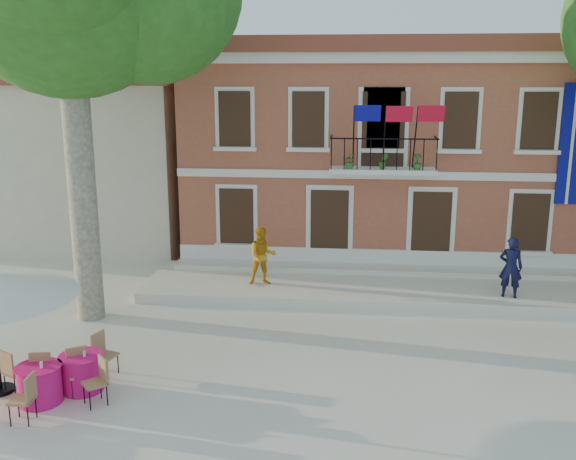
# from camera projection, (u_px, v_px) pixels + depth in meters

# --- Properties ---
(ground) EXTENTS (90.00, 90.00, 0.00)m
(ground) POSITION_uv_depth(u_px,v_px,m) (303.00, 350.00, 15.12)
(ground) COLOR beige
(ground) RESTS_ON ground
(main_building) EXTENTS (13.50, 9.59, 7.50)m
(main_building) POSITION_uv_depth(u_px,v_px,m) (377.00, 146.00, 23.72)
(main_building) COLOR #AF563F
(main_building) RESTS_ON ground
(neighbor_west) EXTENTS (9.40, 9.40, 6.40)m
(neighbor_west) POSITION_uv_depth(u_px,v_px,m) (89.00, 154.00, 25.91)
(neighbor_west) COLOR beige
(neighbor_west) RESTS_ON ground
(terrace) EXTENTS (14.00, 3.40, 0.30)m
(terrace) POSITION_uv_depth(u_px,v_px,m) (380.00, 287.00, 19.16)
(terrace) COLOR silver
(terrace) RESTS_ON ground
(pedestrian_navy) EXTENTS (0.71, 0.55, 1.72)m
(pedestrian_navy) POSITION_uv_depth(u_px,v_px,m) (511.00, 267.00, 17.69)
(pedestrian_navy) COLOR black
(pedestrian_navy) RESTS_ON terrace
(pedestrian_orange) EXTENTS (0.99, 0.86, 1.72)m
(pedestrian_orange) POSITION_uv_depth(u_px,v_px,m) (262.00, 256.00, 18.79)
(pedestrian_orange) COLOR orange
(pedestrian_orange) RESTS_ON terrace
(cafe_table_0) EXTENTS (1.87, 1.66, 0.95)m
(cafe_table_0) POSITION_uv_depth(u_px,v_px,m) (40.00, 382.00, 12.61)
(cafe_table_0) COLOR #DA1475
(cafe_table_0) RESTS_ON ground
(cafe_table_1) EXTENTS (1.78, 1.83, 0.95)m
(cafe_table_1) POSITION_uv_depth(u_px,v_px,m) (82.00, 371.00, 13.10)
(cafe_table_1) COLOR #DA1475
(cafe_table_1) RESTS_ON ground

